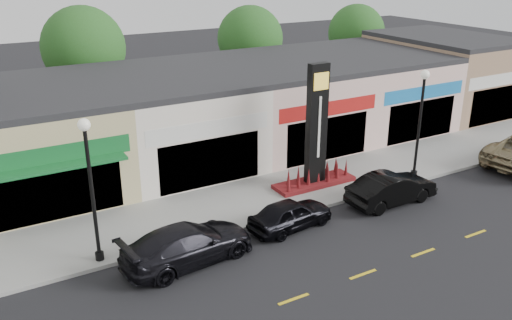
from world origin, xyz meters
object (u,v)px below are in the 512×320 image
object	(u,v)px
pylon_sign	(316,144)
car_dark_sedan	(188,244)
lamp_east_near	(421,114)
lamp_west_near	(90,177)
car_black_sedan	(290,214)
car_black_conv	(392,189)

from	to	relation	value
pylon_sign	car_dark_sedan	bearing A→B (deg)	-158.04
lamp_east_near	car_dark_sedan	xyz separation A→B (m)	(-13.10, -1.57, -2.73)
lamp_west_near	pylon_sign	distance (m)	11.19
lamp_west_near	car_dark_sedan	bearing A→B (deg)	-28.39
lamp_west_near	car_dark_sedan	size ratio (longest dim) A/B	1.07
car_dark_sedan	lamp_east_near	bearing A→B (deg)	-90.47
lamp_east_near	car_black_sedan	distance (m)	8.90
car_dark_sedan	car_black_sedan	bearing A→B (deg)	-93.37
lamp_east_near	pylon_sign	size ratio (longest dim) A/B	0.91
car_dark_sedan	pylon_sign	bearing A→B (deg)	-75.33
car_dark_sedan	car_black_sedan	size ratio (longest dim) A/B	1.36
lamp_east_near	car_black_sedan	size ratio (longest dim) A/B	1.45
car_black_sedan	car_black_conv	world-z (taller)	car_black_conv
pylon_sign	car_black_conv	distance (m)	4.10
lamp_west_near	car_black_sedan	bearing A→B (deg)	-9.21
lamp_east_near	car_dark_sedan	world-z (taller)	lamp_east_near
car_black_sedan	car_black_conv	bearing A→B (deg)	-100.20
car_black_sedan	car_black_conv	size ratio (longest dim) A/B	0.86
lamp_west_near	pylon_sign	bearing A→B (deg)	8.77
lamp_west_near	car_black_conv	bearing A→B (deg)	-6.71
lamp_east_near	car_black_sedan	bearing A→B (deg)	-171.53
lamp_east_near	lamp_west_near	bearing A→B (deg)	180.00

